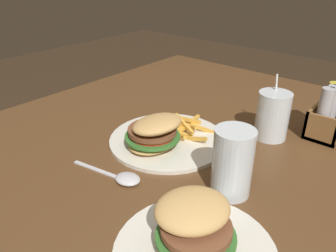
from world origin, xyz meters
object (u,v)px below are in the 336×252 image
object	(u,v)px
spoon	(125,178)
condiment_caddy	(327,117)
meal_plate_far	(195,237)
beer_glass	(232,165)
juice_glass	(272,117)
meal_plate_near	(161,135)

from	to	relation	value
spoon	condiment_caddy	bearing A→B (deg)	52.02
meal_plate_far	beer_glass	bearing A→B (deg)	-167.75
juice_glass	meal_plate_near	bearing A→B (deg)	-40.01
condiment_caddy	beer_glass	bearing A→B (deg)	-10.20
meal_plate_near	condiment_caddy	distance (m)	0.46
meal_plate_far	condiment_caddy	world-z (taller)	condiment_caddy
spoon	condiment_caddy	size ratio (longest dim) A/B	1.30
juice_glass	spoon	xyz separation A→B (m)	(0.40, -0.15, -0.05)
juice_glass	beer_glass	bearing A→B (deg)	8.30
beer_glass	meal_plate_far	bearing A→B (deg)	12.25
juice_glass	condiment_caddy	xyz separation A→B (m)	(-0.11, 0.11, -0.00)
juice_glass	spoon	bearing A→B (deg)	-21.18
beer_glass	condiment_caddy	size ratio (longest dim) A/B	1.01
juice_glass	condiment_caddy	size ratio (longest dim) A/B	1.18
beer_glass	condiment_caddy	distance (m)	0.39
juice_glass	meal_plate_far	distance (m)	0.47
meal_plate_near	condiment_caddy	size ratio (longest dim) A/B	2.16
beer_glass	spoon	xyz separation A→B (m)	(0.12, -0.20, -0.06)
condiment_caddy	juice_glass	bearing A→B (deg)	-46.47
juice_glass	meal_plate_far	world-z (taller)	juice_glass
juice_glass	condiment_caddy	world-z (taller)	juice_glass
beer_glass	juice_glass	distance (m)	0.28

